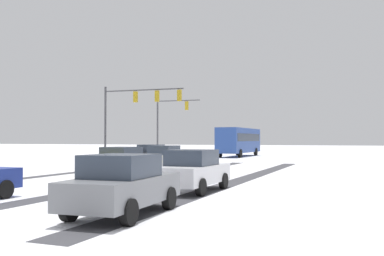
# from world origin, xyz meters

# --- Properties ---
(wheel_track_left_lane) EXTENTS (1.03, 29.90, 0.01)m
(wheel_track_left_lane) POSITION_xyz_m (0.58, 13.59, 0.00)
(wheel_track_left_lane) COLOR #424247
(wheel_track_left_lane) RESTS_ON ground
(wheel_track_right_lane) EXTENTS (1.03, 29.90, 0.01)m
(wheel_track_right_lane) POSITION_xyz_m (5.06, 13.59, 0.00)
(wheel_track_right_lane) COLOR #424247
(wheel_track_right_lane) RESTS_ON ground
(wheel_track_center) EXTENTS (0.89, 29.90, 0.01)m
(wheel_track_center) POSITION_xyz_m (-5.68, 13.59, 0.00)
(wheel_track_center) COLOR #424247
(wheel_track_center) RESTS_ON ground
(sidewalk_kerb_right) EXTENTS (4.00, 29.90, 0.12)m
(sidewalk_kerb_right) POSITION_xyz_m (10.95, 12.23, 0.06)
(sidewalk_kerb_right) COLOR white
(sidewalk_kerb_right) RESTS_ON ground
(traffic_signal_near_left) EXTENTS (7.13, 0.69, 6.50)m
(traffic_signal_near_left) POSITION_xyz_m (-6.70, 23.35, 4.83)
(traffic_signal_near_left) COLOR #47474C
(traffic_signal_near_left) RESTS_ON ground
(traffic_signal_far_left) EXTENTS (4.77, 0.55, 6.50)m
(traffic_signal_far_left) POSITION_xyz_m (-8.30, 33.27, 4.35)
(traffic_signal_far_left) COLOR #47474C
(traffic_signal_far_left) RESTS_ON ground
(car_black_lead) EXTENTS (1.87, 4.12, 1.62)m
(car_black_lead) POSITION_xyz_m (-5.07, 23.01, 0.82)
(car_black_lead) COLOR black
(car_black_lead) RESTS_ON ground
(car_silver_second) EXTENTS (1.89, 4.13, 1.62)m
(car_silver_second) POSITION_xyz_m (-1.67, 18.24, 0.82)
(car_silver_second) COLOR #B7BABF
(car_silver_second) RESTS_ON ground
(car_yellow_cab_third) EXTENTS (1.98, 4.18, 1.62)m
(car_yellow_cab_third) POSITION_xyz_m (-1.40, 12.33, 0.82)
(car_yellow_cab_third) COLOR yellow
(car_yellow_cab_third) RESTS_ON ground
(car_white_fourth) EXTENTS (1.89, 4.13, 1.62)m
(car_white_fourth) POSITION_xyz_m (4.57, 7.60, 0.82)
(car_white_fourth) COLOR silver
(car_white_fourth) RESTS_ON ground
(car_grey_sixth) EXTENTS (2.00, 4.18, 1.62)m
(car_grey_sixth) POSITION_xyz_m (4.77, 1.96, 0.82)
(car_grey_sixth) COLOR slate
(car_grey_sixth) RESTS_ON ground
(bus_oncoming) EXTENTS (2.79, 11.03, 3.38)m
(bus_oncoming) POSITION_xyz_m (-3.19, 42.68, 1.99)
(bus_oncoming) COLOR #284793
(bus_oncoming) RESTS_ON ground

